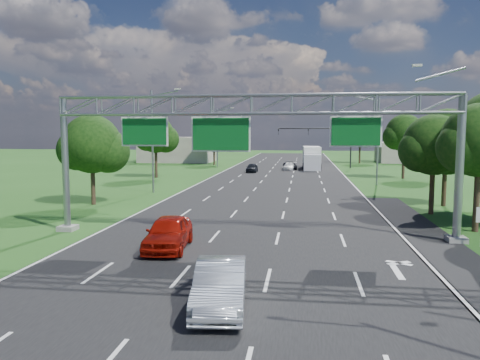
% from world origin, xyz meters
% --- Properties ---
extents(ground, '(220.00, 220.00, 0.00)m').
position_xyz_m(ground, '(0.00, 30.00, 0.00)').
color(ground, '#204C17').
rests_on(ground, ground).
extents(road, '(18.00, 180.00, 0.02)m').
position_xyz_m(road, '(0.00, 30.00, 0.00)').
color(road, black).
rests_on(road, ground).
extents(road_flare, '(3.00, 30.00, 0.02)m').
position_xyz_m(road_flare, '(10.20, 14.00, 0.00)').
color(road_flare, black).
rests_on(road_flare, ground).
extents(sign_gantry, '(23.50, 1.00, 9.56)m').
position_xyz_m(sign_gantry, '(0.33, 12.00, 6.89)').
color(sign_gantry, gray).
rests_on(sign_gantry, ground).
extents(traffic_signal, '(12.21, 0.24, 7.00)m').
position_xyz_m(traffic_signal, '(7.48, 65.00, 5.17)').
color(traffic_signal, black).
rests_on(traffic_signal, ground).
extents(streetlight_l_near, '(2.97, 0.22, 10.16)m').
position_xyz_m(streetlight_l_near, '(-11.30, 30.00, 5.58)').
color(streetlight_l_near, gray).
rests_on(streetlight_l_near, ground).
extents(streetlight_l_far, '(2.97, 0.22, 10.16)m').
position_xyz_m(streetlight_l_far, '(-11.30, 65.00, 5.58)').
color(streetlight_l_far, gray).
rests_on(streetlight_l_far, ground).
extents(streetlight_r_mid, '(2.97, 0.22, 10.16)m').
position_xyz_m(streetlight_r_mid, '(11.30, 40.00, 5.58)').
color(streetlight_r_mid, gray).
rests_on(streetlight_r_mid, ground).
extents(tree_cluster_right, '(9.91, 14.60, 8.68)m').
position_xyz_m(tree_cluster_right, '(14.80, 19.19, 5.31)').
color(tree_cluster_right, '#2D2116').
rests_on(tree_cluster_right, ground).
extents(tree_verge_la, '(5.76, 4.80, 7.40)m').
position_xyz_m(tree_verge_la, '(-13.92, 22.04, 4.76)').
color(tree_verge_la, '#2D2116').
rests_on(tree_verge_la, ground).
extents(tree_verge_lb, '(5.76, 4.80, 8.06)m').
position_xyz_m(tree_verge_lb, '(-15.92, 45.04, 5.41)').
color(tree_verge_lb, '#2D2116').
rests_on(tree_verge_lb, ground).
extents(tree_verge_lc, '(5.76, 4.80, 7.62)m').
position_xyz_m(tree_verge_lc, '(-12.92, 70.04, 4.98)').
color(tree_verge_lc, '#2D2116').
rests_on(tree_verge_lc, ground).
extents(tree_verge_rd, '(5.76, 4.80, 8.28)m').
position_xyz_m(tree_verge_rd, '(16.08, 48.04, 5.63)').
color(tree_verge_rd, '#2D2116').
rests_on(tree_verge_rd, ground).
extents(tree_verge_re, '(5.76, 4.80, 7.84)m').
position_xyz_m(tree_verge_re, '(14.08, 78.04, 5.20)').
color(tree_verge_re, '#2D2116').
rests_on(tree_verge_re, ground).
extents(building_left, '(14.00, 10.00, 5.00)m').
position_xyz_m(building_left, '(-22.00, 78.00, 2.50)').
color(building_left, gray).
rests_on(building_left, ground).
extents(building_right, '(12.00, 9.00, 4.00)m').
position_xyz_m(building_right, '(24.00, 82.00, 2.00)').
color(building_right, gray).
rests_on(building_right, ground).
extents(red_coupe, '(2.41, 5.14, 1.70)m').
position_xyz_m(red_coupe, '(-3.61, 8.40, 0.85)').
color(red_coupe, '#9F1207').
rests_on(red_coupe, ground).
extents(silver_sedan, '(2.17, 4.93, 1.58)m').
position_xyz_m(silver_sedan, '(0.42, 0.86, 0.79)').
color(silver_sedan, silver).
rests_on(silver_sedan, ground).
extents(car_queue_a, '(1.96, 4.15, 1.17)m').
position_xyz_m(car_queue_a, '(1.00, 59.81, 0.59)').
color(car_queue_a, silver).
rests_on(car_queue_a, ground).
extents(car_queue_b, '(2.43, 4.67, 1.26)m').
position_xyz_m(car_queue_b, '(1.09, 60.83, 0.63)').
color(car_queue_b, black).
rests_on(car_queue_b, ground).
extents(car_queue_c, '(1.59, 3.90, 1.33)m').
position_xyz_m(car_queue_c, '(-4.38, 54.96, 0.66)').
color(car_queue_c, black).
rests_on(car_queue_c, ground).
extents(box_truck, '(2.95, 9.56, 3.60)m').
position_xyz_m(box_truck, '(4.58, 63.15, 1.73)').
color(box_truck, white).
rests_on(box_truck, ground).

